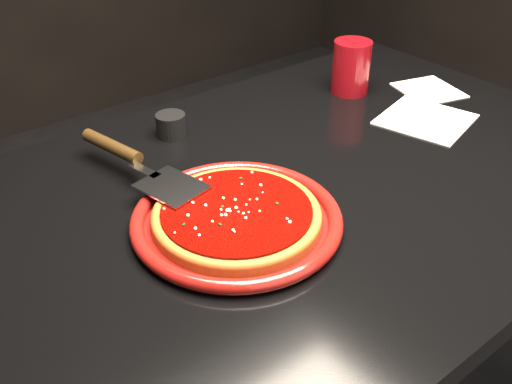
{
  "coord_description": "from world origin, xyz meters",
  "views": [
    {
      "loc": [
        -0.58,
        -0.59,
        1.26
      ],
      "look_at": [
        -0.12,
        -0.01,
        0.77
      ],
      "focal_mm": 40.0,
      "sensor_mm": 36.0,
      "label": 1
    }
  ],
  "objects_px": {
    "plate": "(237,219)",
    "pizza_server": "(140,162)",
    "table": "(300,329)",
    "ramekin": "(171,125)",
    "cup": "(351,67)"
  },
  "relations": [
    {
      "from": "plate",
      "to": "pizza_server",
      "type": "relative_size",
      "value": 0.94
    },
    {
      "from": "table",
      "to": "ramekin",
      "type": "xyz_separation_m",
      "value": [
        -0.11,
        0.27,
        0.4
      ]
    },
    {
      "from": "table",
      "to": "ramekin",
      "type": "relative_size",
      "value": 21.27
    },
    {
      "from": "plate",
      "to": "pizza_server",
      "type": "bearing_deg",
      "value": 105.47
    },
    {
      "from": "table",
      "to": "ramekin",
      "type": "distance_m",
      "value": 0.49
    },
    {
      "from": "pizza_server",
      "to": "ramekin",
      "type": "xyz_separation_m",
      "value": [
        0.13,
        0.12,
        -0.02
      ]
    },
    {
      "from": "table",
      "to": "plate",
      "type": "height_order",
      "value": "plate"
    },
    {
      "from": "table",
      "to": "plate",
      "type": "relative_size",
      "value": 3.81
    },
    {
      "from": "plate",
      "to": "ramekin",
      "type": "height_order",
      "value": "ramekin"
    },
    {
      "from": "table",
      "to": "pizza_server",
      "type": "xyz_separation_m",
      "value": [
        -0.24,
        0.15,
        0.42
      ]
    },
    {
      "from": "table",
      "to": "cup",
      "type": "distance_m",
      "value": 0.57
    },
    {
      "from": "table",
      "to": "pizza_server",
      "type": "relative_size",
      "value": 3.6
    },
    {
      "from": "plate",
      "to": "cup",
      "type": "xyz_separation_m",
      "value": [
        0.49,
        0.24,
        0.05
      ]
    },
    {
      "from": "cup",
      "to": "plate",
      "type": "bearing_deg",
      "value": -153.65
    },
    {
      "from": "table",
      "to": "ramekin",
      "type": "bearing_deg",
      "value": 111.87
    }
  ]
}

